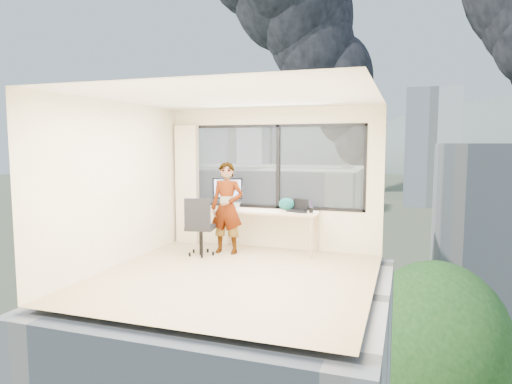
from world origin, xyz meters
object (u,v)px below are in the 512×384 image
at_px(person, 227,208).
at_px(game_console, 232,204).
at_px(desk, 268,231).
at_px(monitor, 228,193).
at_px(handbag, 287,204).
at_px(chair, 201,226).
at_px(laptop, 297,206).

height_order(person, game_console, person).
bearing_deg(desk, person, -151.69).
xyz_separation_m(monitor, game_console, (0.00, 0.20, -0.25)).
relative_size(desk, game_console, 5.48).
bearing_deg(desk, monitor, 175.64).
relative_size(desk, handbag, 6.27).
height_order(chair, game_console, chair).
bearing_deg(laptop, monitor, -160.58).
distance_m(desk, chair, 1.22).
bearing_deg(person, desk, 27.18).
bearing_deg(laptop, chair, -135.58).
xyz_separation_m(desk, monitor, (-0.80, 0.06, 0.66)).
distance_m(monitor, handbag, 1.13).
bearing_deg(person, handbag, 26.86).
relative_size(chair, laptop, 3.13).
distance_m(desk, handbag, 0.60).
bearing_deg(chair, desk, 21.75).
bearing_deg(person, game_console, 102.71).
bearing_deg(chair, person, 27.85).
height_order(desk, handbag, handbag).
bearing_deg(monitor, handbag, -3.60).
height_order(person, handbag, person).
height_order(game_console, handbag, handbag).
xyz_separation_m(desk, game_console, (-0.80, 0.26, 0.41)).
height_order(desk, person, person).
xyz_separation_m(chair, game_console, (0.22, 0.90, 0.27)).
xyz_separation_m(game_console, handbag, (1.11, -0.10, 0.07)).
xyz_separation_m(game_console, laptop, (1.33, -0.25, 0.06)).
distance_m(person, handbag, 1.09).
relative_size(person, laptop, 4.87).
distance_m(monitor, laptop, 1.35).
xyz_separation_m(chair, laptop, (1.56, 0.66, 0.33)).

